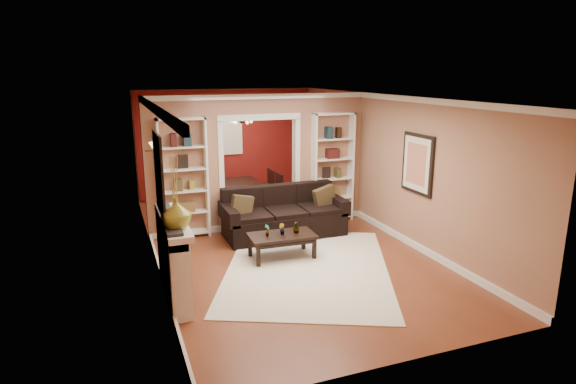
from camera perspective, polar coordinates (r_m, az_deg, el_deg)
name	(u,v)px	position (r m, az deg, el deg)	size (l,w,h in m)	color
floor	(280,244)	(9.00, -1.01, -6.20)	(8.00, 8.00, 0.00)	brown
ceiling	(279,97)	(8.45, -1.09, 11.24)	(8.00, 8.00, 0.00)	white
wall_back	(227,143)	(12.41, -7.28, 5.79)	(8.00, 8.00, 0.00)	#A16F55
wall_front	(408,248)	(5.17, 14.06, -6.41)	(8.00, 8.00, 0.00)	#A16F55
wall_left	(150,183)	(8.17, -16.09, 1.01)	(8.00, 8.00, 0.00)	#A16F55
wall_right	(388,165)	(9.60, 11.73, 3.17)	(8.00, 8.00, 0.00)	#A16F55
partition_wall	(259,162)	(9.74, -3.42, 3.60)	(4.50, 0.15, 2.70)	#A16F55
red_back_panel	(227,144)	(12.38, -7.24, 5.64)	(4.44, 0.04, 2.64)	maroon
dining_window	(227,135)	(12.31, -7.23, 6.67)	(0.78, 0.03, 0.98)	#8CA5CC
area_rug	(307,268)	(7.97, 2.32, -8.94)	(2.58, 3.61, 0.01)	silver
sofa	(284,212)	(9.34, -0.46, -2.41)	(2.40, 1.04, 0.94)	black
pillow_left	(242,207)	(9.02, -5.50, -1.79)	(0.41, 0.12, 0.41)	#503F22
pillow_right	(325,198)	(9.58, 4.37, -0.71)	(0.45, 0.13, 0.45)	#503F22
coffee_table	(282,246)	(8.29, -0.72, -6.44)	(1.12, 0.61, 0.42)	black
plant_left	(267,230)	(8.11, -2.47, -4.56)	(0.11, 0.08, 0.21)	#336626
plant_center	(282,229)	(8.19, -0.73, -4.42)	(0.10, 0.08, 0.19)	#336626
plant_right	(296,227)	(8.28, 0.97, -4.15)	(0.12, 0.12, 0.21)	#336626
bookshelf_left	(184,179)	(9.29, -12.26, 1.52)	(0.90, 0.30, 2.30)	white
bookshelf_right	(332,168)	(10.18, 5.25, 2.88)	(0.90, 0.30, 2.30)	white
fireplace	(175,258)	(6.98, -13.27, -7.68)	(0.32, 1.70, 1.16)	white
vase	(176,213)	(6.31, -13.13, -2.50)	(0.39, 0.39, 0.40)	olive
mirror	(159,174)	(6.62, -15.07, 2.07)	(0.03, 0.95, 1.10)	silver
wall_sconce	(151,149)	(8.63, -15.96, 4.95)	(0.18, 0.18, 0.22)	#FFE0A5
framed_art	(417,164)	(8.73, 15.05, 3.23)	(0.04, 0.85, 1.05)	black
dining_table	(243,196)	(11.26, -5.30, -0.50)	(0.93, 1.67, 0.59)	black
dining_chair_nw	(223,194)	(10.81, -7.71, -0.19)	(0.47, 0.47, 0.95)	black
dining_chair_ne	(270,191)	(11.10, -2.17, 0.08)	(0.43, 0.43, 0.87)	black
dining_chair_sw	(217,188)	(11.38, -8.39, 0.43)	(0.45, 0.45, 0.92)	black
dining_chair_se	(262,186)	(11.66, -3.11, 0.71)	(0.42, 0.42, 0.85)	black
chandelier	(239,121)	(11.08, -5.80, 8.33)	(0.50, 0.50, 0.30)	#362318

